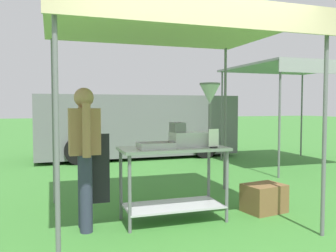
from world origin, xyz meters
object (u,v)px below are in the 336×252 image
Objects in this scene: donut_cart at (173,169)px; supply_crate at (264,198)px; vendor at (85,151)px; van_grey at (136,125)px; donut_tray at (157,147)px; neighbour_tent at (295,70)px; donut_fryer at (198,123)px; menu_sign at (214,140)px; stall_canopy at (171,31)px.

donut_cart is 2.25× the size of supply_crate.
van_grey is (1.90, 5.66, -0.03)m from vendor.
donut_tray is 5.84m from van_grey.
van_grey is 2.01× the size of neighbour_tent.
donut_fryer is 3.47× the size of menu_sign.
vendor reaches higher than donut_tray.
vendor is (-1.48, 0.23, -0.10)m from menu_sign.
neighbour_tent reaches higher than vendor.
neighbour_tent is at bearing 36.50° from donut_cart.
donut_cart is at bearing 14.76° from donut_tray.
stall_canopy reaches higher than vendor.
menu_sign is at bearing -26.13° from donut_cart.
vendor is 2.80× the size of supply_crate.
donut_tray is 0.26× the size of vendor.
supply_crate is 0.11× the size of van_grey.
donut_cart is 0.24× the size of van_grey.
donut_fryer reaches higher than van_grey.
stall_canopy is 7.03× the size of donut_tray.
donut_fryer is (0.33, -0.08, -1.13)m from stall_canopy.
stall_canopy is 12.92× the size of menu_sign.
donut_tray is 1.84× the size of menu_sign.
supply_crate is 4.63m from neighbour_tent.
stall_canopy is 5.83m from van_grey.
vendor is (-1.05, -0.08, -1.42)m from stall_canopy.
supply_crate is (1.27, -0.13, -2.14)m from stall_canopy.
neighbour_tent reaches higher than supply_crate.
donut_cart is at bearing -98.55° from van_grey.
stall_canopy is 1.77m from vendor.
supply_crate is (2.31, -0.05, -0.72)m from vendor.
donut_fryer is 1.38m from supply_crate.
menu_sign is at bearing -13.34° from donut_tray.
neighbour_tent is (3.22, -2.67, 1.38)m from van_grey.
donut_cart is 5.69× the size of menu_sign.
vendor reaches higher than donut_cart.
neighbour_tent is at bearing 41.61° from menu_sign.
stall_canopy reaches higher than menu_sign.
donut_tray is (-0.22, -0.16, -1.40)m from stall_canopy.
stall_canopy reaches higher than van_grey.
menu_sign is (0.66, -0.16, 0.07)m from donut_tray.
donut_cart is at bearing 178.63° from supply_crate.
van_grey is at bearing 85.96° from menu_sign.
supply_crate is at bearing -132.66° from neighbour_tent.
vendor is at bearing -149.65° from neighbour_tent.
vendor is 6.08m from neighbour_tent.
donut_tray is at bearing -144.82° from stall_canopy.
donut_tray is 0.83m from vendor.
neighbour_tent reaches higher than van_grey.
menu_sign is (0.44, -0.31, -1.32)m from stall_canopy.
stall_canopy is at bearing -98.70° from van_grey.
menu_sign is at bearing -138.39° from neighbour_tent.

